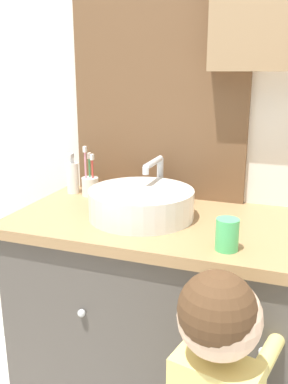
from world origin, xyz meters
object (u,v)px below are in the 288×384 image
(soap_dispenser, at_px, (73,177))
(drinking_cup, at_px, (227,235))
(sink_basin, at_px, (142,202))
(toothbrush_holder, at_px, (90,184))

(soap_dispenser, height_order, drinking_cup, soap_dispenser)
(sink_basin, bearing_deg, drinking_cup, -29.52)
(sink_basin, xyz_separation_m, toothbrush_holder, (-0.28, 0.16, -0.01))
(sink_basin, distance_m, soap_dispenser, 0.40)
(sink_basin, relative_size, drinking_cup, 4.52)
(toothbrush_holder, height_order, drinking_cup, toothbrush_holder)
(sink_basin, relative_size, soap_dispenser, 2.53)
(toothbrush_holder, height_order, soap_dispenser, toothbrush_holder)
(toothbrush_holder, xyz_separation_m, drinking_cup, (0.58, -0.34, 0.00))
(soap_dispenser, distance_m, drinking_cup, 0.75)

